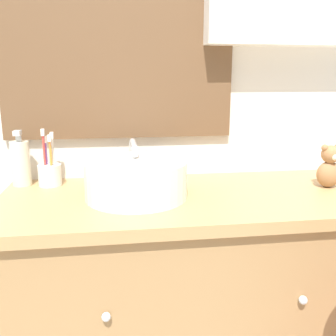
# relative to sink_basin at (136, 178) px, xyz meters

# --- Properties ---
(wall_back) EXTENTS (3.20, 0.18, 2.50)m
(wall_back) POSITION_rel_sink_basin_xyz_m (0.18, 0.28, 0.38)
(wall_back) COLOR silver
(wall_back) RESTS_ON ground_plane
(vanity_counter) EXTENTS (1.18, 0.51, 0.84)m
(vanity_counter) POSITION_rel_sink_basin_xyz_m (0.17, -0.00, -0.48)
(vanity_counter) COLOR #A37A4C
(vanity_counter) RESTS_ON ground_plane
(sink_basin) EXTENTS (0.31, 0.36, 0.15)m
(sink_basin) POSITION_rel_sink_basin_xyz_m (0.00, 0.00, 0.00)
(sink_basin) COLOR white
(sink_basin) RESTS_ON vanity_counter
(toothbrush_holder) EXTENTS (0.08, 0.08, 0.19)m
(toothbrush_holder) POSITION_rel_sink_basin_xyz_m (-0.28, 0.17, -0.01)
(toothbrush_holder) COLOR silver
(toothbrush_holder) RESTS_ON vanity_counter
(soap_dispenser) EXTENTS (0.06, 0.06, 0.19)m
(soap_dispenser) POSITION_rel_sink_basin_xyz_m (-0.38, 0.19, 0.02)
(soap_dispenser) COLOR beige
(soap_dispenser) RESTS_ON vanity_counter
(teddy_bear) EXTENTS (0.08, 0.07, 0.14)m
(teddy_bear) POSITION_rel_sink_basin_xyz_m (0.64, 0.02, 0.01)
(teddy_bear) COLOR #9E7047
(teddy_bear) RESTS_ON vanity_counter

